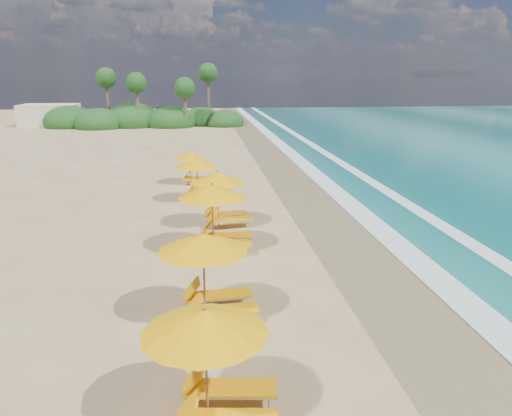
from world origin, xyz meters
TOP-DOWN VIEW (x-y plane):
  - ground at (0.00, 0.00)m, footprint 160.00×160.00m
  - wet_sand at (4.00, 0.00)m, footprint 4.00×160.00m
  - surf_foam at (6.70, 0.00)m, footprint 4.00×160.00m
  - station_0 at (-2.05, -11.17)m, footprint 2.86×2.70m
  - station_1 at (-2.04, -6.88)m, footprint 2.87×2.69m
  - station_2 at (-1.64, -1.56)m, footprint 3.10×2.93m
  - station_3 at (-1.33, 1.57)m, footprint 2.98×2.82m
  - station_4 at (-2.27, 6.08)m, footprint 2.67×2.49m
  - station_5 at (-2.76, 10.41)m, footprint 2.47×2.36m
  - treeline at (-9.94, 45.51)m, footprint 25.80×8.80m
  - beach_building at (-22.00, 48.00)m, footprint 7.00×5.00m

SIDE VIEW (x-z plane):
  - ground at x=0.00m, z-range 0.00..0.00m
  - wet_sand at x=4.00m, z-range 0.00..0.01m
  - surf_foam at x=6.70m, z-range 0.02..0.03m
  - treeline at x=-9.94m, z-range -3.87..5.86m
  - station_5 at x=-2.76m, z-range 0.12..2.18m
  - station_4 at x=-2.27m, z-range 0.14..2.53m
  - station_0 at x=-2.05m, z-range 0.15..2.62m
  - beach_building at x=-22.00m, z-range 0.00..2.80m
  - station_1 at x=-2.04m, z-range 0.15..2.69m
  - station_3 at x=-1.33m, z-range 0.15..2.70m
  - station_2 at x=-1.64m, z-range 0.16..2.84m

